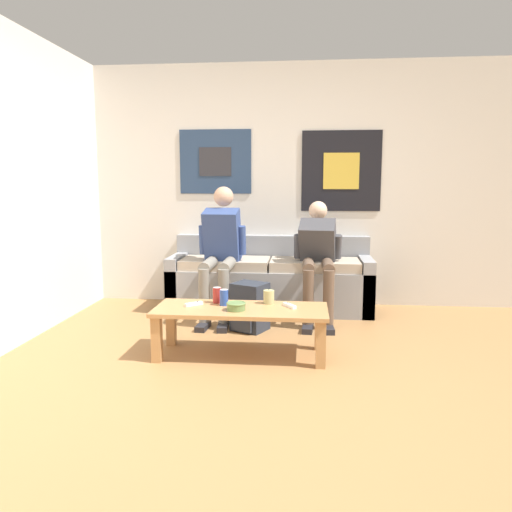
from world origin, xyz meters
TOP-DOWN VIEW (x-y plane):
  - ground_plane at (0.00, 0.00)m, footprint 18.00×18.00m
  - wall_back at (0.00, 2.42)m, footprint 10.00×0.07m
  - couch at (-0.06, 2.08)m, footprint 2.06×0.65m
  - coffee_table at (-0.18, 0.66)m, footprint 1.30×0.51m
  - person_seated_adult at (-0.52, 1.75)m, footprint 0.47×0.88m
  - person_seated_teen at (0.42, 1.78)m, footprint 0.47×0.95m
  - backpack at (-0.19, 1.31)m, footprint 0.36×0.35m
  - ceramic_bowl at (-0.21, 0.58)m, footprint 0.15×0.15m
  - pillar_candle at (0.02, 0.81)m, footprint 0.08×0.08m
  - drink_can_blue at (-0.32, 0.72)m, footprint 0.07×0.07m
  - drink_can_red at (-0.39, 0.80)m, footprint 0.07×0.07m
  - game_controller_near_left at (-0.55, 0.69)m, footprint 0.13×0.12m
  - game_controller_near_right at (0.18, 0.71)m, footprint 0.11×0.14m

SIDE VIEW (x-z plane):
  - ground_plane at x=0.00m, z-range 0.00..0.00m
  - backpack at x=-0.19m, z-range -0.01..0.42m
  - couch at x=-0.06m, z-range -0.08..0.66m
  - coffee_table at x=-0.18m, z-range 0.12..0.50m
  - game_controller_near_left at x=-0.55m, z-range 0.37..0.40m
  - game_controller_near_right at x=0.18m, z-range 0.37..0.40m
  - ceramic_bowl at x=-0.21m, z-range 0.38..0.44m
  - pillar_candle at x=0.02m, z-range 0.37..0.48m
  - drink_can_blue at x=-0.32m, z-range 0.37..0.50m
  - drink_can_red at x=-0.39m, z-range 0.37..0.50m
  - person_seated_teen at x=0.42m, z-range 0.07..1.19m
  - person_seated_adult at x=-0.52m, z-range 0.06..1.33m
  - wall_back at x=0.00m, z-range 0.00..2.55m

